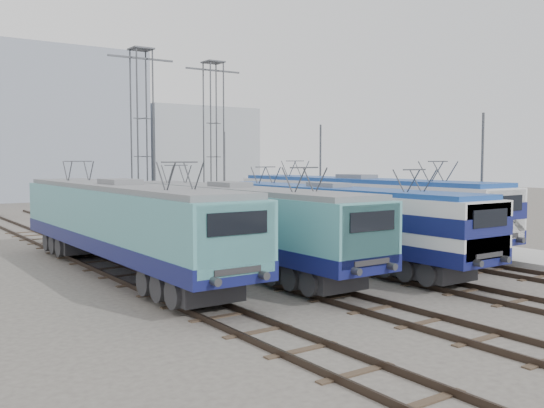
{
  "coord_description": "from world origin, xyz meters",
  "views": [
    {
      "loc": [
        -15.89,
        -15.81,
        4.81
      ],
      "look_at": [
        -0.01,
        7.0,
        2.76
      ],
      "focal_mm": 40.0,
      "sensor_mm": 36.0,
      "label": 1
    }
  ],
  "objects": [
    {
      "name": "ground",
      "position": [
        0.0,
        0.0,
        0.0
      ],
      "size": [
        160.0,
        160.0,
        0.0
      ],
      "primitive_type": "plane",
      "color": "#514C47"
    },
    {
      "name": "platform",
      "position": [
        10.2,
        8.0,
        0.15
      ],
      "size": [
        4.0,
        70.0,
        0.3
      ],
      "primitive_type": "cube",
      "color": "#9E9E99",
      "rests_on": "ground"
    },
    {
      "name": "locomotive_far_left",
      "position": [
        -6.75,
        8.12,
        2.31
      ],
      "size": [
        2.94,
        18.55,
        3.49
      ],
      "color": "#11164F",
      "rests_on": "ground"
    },
    {
      "name": "locomotive_center_left",
      "position": [
        -2.25,
        6.81,
        2.21
      ],
      "size": [
        2.81,
        17.71,
        3.33
      ],
      "color": "#11164F",
      "rests_on": "ground"
    },
    {
      "name": "locomotive_center_right",
      "position": [
        2.25,
        5.49,
        2.22
      ],
      "size": [
        2.74,
        17.31,
        3.25
      ],
      "color": "#11164F",
      "rests_on": "ground"
    },
    {
      "name": "locomotive_far_right",
      "position": [
        6.75,
        8.47,
        2.37
      ],
      "size": [
        2.94,
        18.57,
        3.49
      ],
      "color": "#11164F",
      "rests_on": "ground"
    },
    {
      "name": "catenary_tower_west",
      "position": [
        0.0,
        22.0,
        6.64
      ],
      "size": [
        4.5,
        1.2,
        12.0
      ],
      "color": "#3F4247",
      "rests_on": "ground"
    },
    {
      "name": "catenary_tower_east",
      "position": [
        6.5,
        24.0,
        6.64
      ],
      "size": [
        4.5,
        1.2,
        12.0
      ],
      "color": "#3F4247",
      "rests_on": "ground"
    },
    {
      "name": "mast_front",
      "position": [
        8.6,
        2.0,
        3.5
      ],
      "size": [
        0.12,
        0.12,
        7.0
      ],
      "primitive_type": "cylinder",
      "color": "#3F4247",
      "rests_on": "ground"
    },
    {
      "name": "mast_mid",
      "position": [
        8.6,
        14.0,
        3.5
      ],
      "size": [
        0.12,
        0.12,
        7.0
      ],
      "primitive_type": "cylinder",
      "color": "#3F4247",
      "rests_on": "ground"
    },
    {
      "name": "mast_rear",
      "position": [
        8.6,
        26.0,
        3.5
      ],
      "size": [
        0.12,
        0.12,
        7.0
      ],
      "primitive_type": "cylinder",
      "color": "#3F4247",
      "rests_on": "ground"
    },
    {
      "name": "safety_cone",
      "position": [
        9.64,
        1.26,
        0.6
      ],
      "size": [
        0.33,
        0.33,
        0.6
      ],
      "primitive_type": "cone",
      "color": "orange",
      "rests_on": "platform"
    },
    {
      "name": "building_center",
      "position": [
        4.0,
        62.0,
        9.0
      ],
      "size": [
        22.0,
        14.0,
        18.0
      ],
      "primitive_type": "cube",
      "color": "#8790A2",
      "rests_on": "ground"
    },
    {
      "name": "building_east",
      "position": [
        24.0,
        62.0,
        6.0
      ],
      "size": [
        16.0,
        12.0,
        12.0
      ],
      "primitive_type": "cube",
      "color": "#959CA5",
      "rests_on": "ground"
    }
  ]
}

